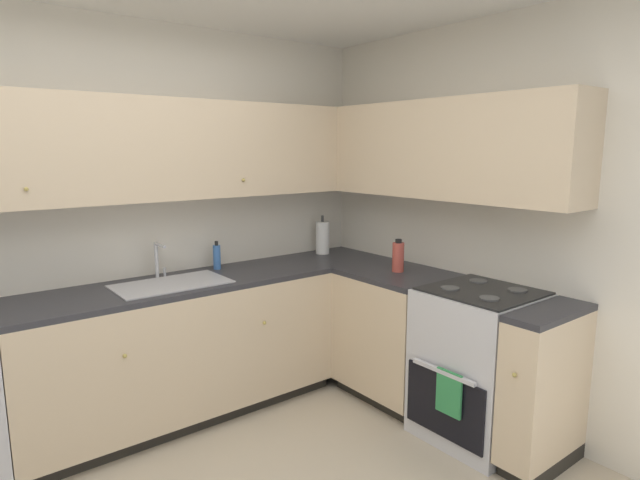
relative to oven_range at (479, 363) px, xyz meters
The scene contains 14 objects.
wall_back 2.56m from the oven_range, 136.60° to the left, with size 4.18×0.05×2.57m, color silver.
wall_right 0.88m from the oven_range, 25.91° to the right, with size 0.05×3.68×2.57m, color silver.
lower_cabinets_back 1.90m from the oven_range, 135.02° to the left, with size 2.05×0.62×0.88m.
countertop_back 1.95m from the oven_range, 135.13° to the left, with size 3.26×0.60×0.04m, color #2D2D33.
lower_cabinets_right 0.42m from the oven_range, 92.13° to the left, with size 0.62×1.58×0.88m.
countertop_right 0.60m from the oven_range, 92.51° to the left, with size 0.60×1.58×0.03m.
oven_range is the anchor object (origin of this frame).
upper_cabinets_back 2.47m from the oven_range, 135.50° to the left, with size 2.94×0.34×0.63m.
upper_cabinets_right 1.41m from the oven_range, 78.05° to the left, with size 0.32×2.13×0.63m.
sink 1.96m from the oven_range, 136.85° to the left, with size 0.69×0.40×0.10m.
faucet 2.14m from the oven_range, 132.52° to the left, with size 0.07×0.16×0.24m.
soap_bottle 1.88m from the oven_range, 122.56° to the left, with size 0.05×0.05×0.20m.
paper_towel_roll 1.61m from the oven_range, 91.39° to the left, with size 0.11×0.11×0.32m.
oil_bottle 0.88m from the oven_range, 91.55° to the left, with size 0.08×0.08×0.23m.
Camera 1 is at (-0.88, -1.64, 1.76)m, focal length 29.56 mm.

